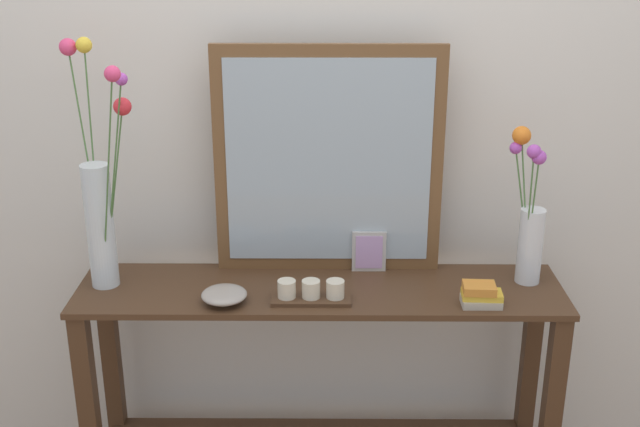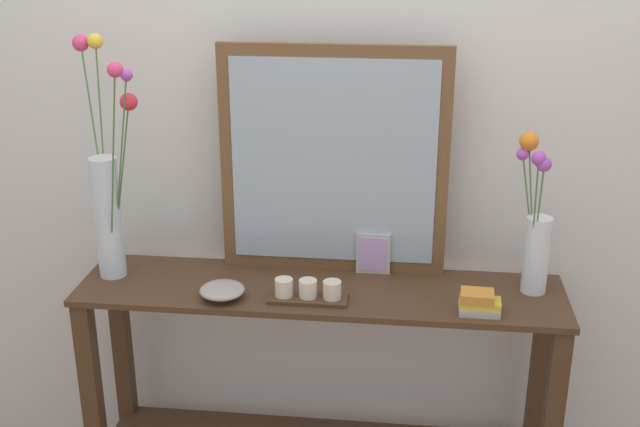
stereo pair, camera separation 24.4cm
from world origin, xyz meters
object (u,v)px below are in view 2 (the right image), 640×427
tall_vase_left (108,195)px  candle_tray (308,292)px  book_stack (479,303)px  mirror_leaning (333,162)px  decorative_bowl (222,290)px  picture_frame_small (373,254)px  vase_right (536,233)px  console_table (320,377)px

tall_vase_left → candle_tray: 0.70m
book_stack → candle_tray: bearing=177.2°
mirror_leaning → decorative_bowl: size_ratio=5.33×
mirror_leaning → picture_frame_small: 0.33m
mirror_leaning → candle_tray: size_ratio=3.04×
candle_tray → picture_frame_small: (0.19, 0.22, 0.04)m
vase_right → decorative_bowl: vase_right is taller
candle_tray → picture_frame_small: 0.29m
console_table → mirror_leaning: 0.72m
console_table → book_stack: size_ratio=12.31×
book_stack → vase_right: bearing=44.6°
mirror_leaning → candle_tray: 0.42m
picture_frame_small → decorative_bowl: (-0.45, -0.23, -0.04)m
console_table → candle_tray: bearing=-106.7°
candle_tray → picture_frame_small: bearing=49.5°
console_table → mirror_leaning: size_ratio=2.07×
vase_right → book_stack: 0.29m
candle_tray → book_stack: 0.51m
tall_vase_left → candle_tray: size_ratio=3.16×
mirror_leaning → tall_vase_left: 0.72m
vase_right → book_stack: size_ratio=4.01×
decorative_bowl → tall_vase_left: bearing=162.0°
picture_frame_small → tall_vase_left: bearing=-172.6°
tall_vase_left → picture_frame_small: size_ratio=5.58×
picture_frame_small → book_stack: bearing=-36.9°
book_stack → console_table: bearing=166.7°
console_table → mirror_leaning: (0.03, 0.15, 0.70)m
candle_tray → decorative_bowl: size_ratio=1.75×
mirror_leaning → vase_right: size_ratio=1.48×
mirror_leaning → picture_frame_small: mirror_leaning is taller
console_table → candle_tray: (-0.03, -0.09, 0.36)m
console_table → picture_frame_small: bearing=39.0°
decorative_bowl → book_stack: book_stack is taller
vase_right → book_stack: bearing=-135.4°
picture_frame_small → mirror_leaning: bearing=170.6°
tall_vase_left → candle_tray: tall_vase_left is taller
vase_right → tall_vase_left: bearing=-178.6°
vase_right → picture_frame_small: bearing=171.4°
candle_tray → book_stack: (0.51, -0.03, 0.00)m
tall_vase_left → candle_tray: (0.65, -0.11, -0.25)m
console_table → vase_right: (0.66, 0.05, 0.52)m
candle_tray → decorative_bowl: candle_tray is taller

